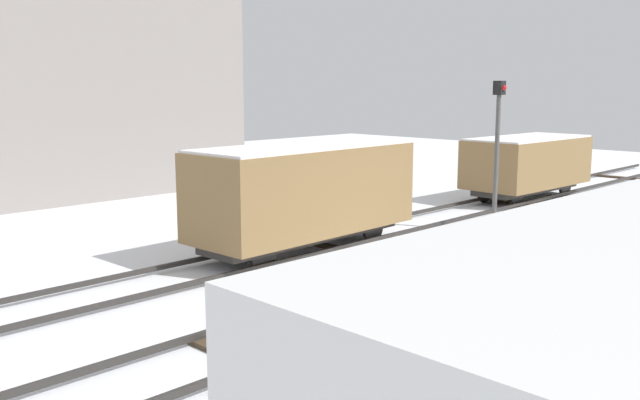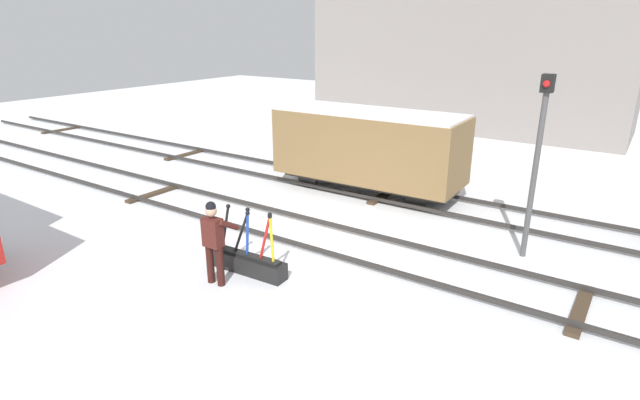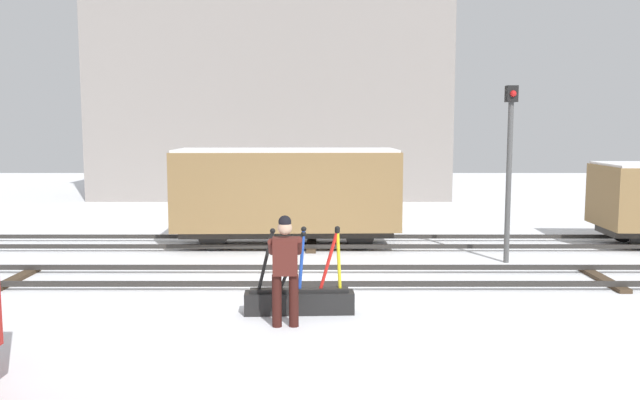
{
  "view_description": "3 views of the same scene",
  "coord_description": "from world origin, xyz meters",
  "px_view_note": "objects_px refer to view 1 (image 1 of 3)",
  "views": [
    {
      "loc": [
        -11.65,
        -7.56,
        3.85
      ],
      "look_at": [
        -1.07,
        2.87,
        1.38
      ],
      "focal_mm": 38.93,
      "sensor_mm": 36.0,
      "label": 1
    },
    {
      "loc": [
        6.38,
        -9.12,
        4.88
      ],
      "look_at": [
        -0.22,
        0.62,
        0.75
      ],
      "focal_mm": 28.11,
      "sensor_mm": 36.0,
      "label": 2
    },
    {
      "loc": [
        0.22,
        -12.71,
        3.08
      ],
      "look_at": [
        0.17,
        2.25,
        1.38
      ],
      "focal_mm": 36.64,
      "sensor_mm": 36.0,
      "label": 3
    }
  ],
  "objects_px": {
    "switch_lever_frame": "(559,289)",
    "rail_worker": "(595,258)",
    "freight_car_back_track": "(527,163)",
    "freight_car_far_end": "(304,191)",
    "signal_post": "(497,141)"
  },
  "relations": [
    {
      "from": "switch_lever_frame",
      "to": "rail_worker",
      "type": "distance_m",
      "value": 1.02
    },
    {
      "from": "signal_post",
      "to": "freight_car_far_end",
      "type": "xyz_separation_m",
      "value": [
        -5.07,
        2.0,
        -0.99
      ]
    },
    {
      "from": "rail_worker",
      "to": "switch_lever_frame",
      "type": "bearing_deg",
      "value": 70.93
    },
    {
      "from": "switch_lever_frame",
      "to": "rail_worker",
      "type": "xyz_separation_m",
      "value": [
        -0.2,
        -0.69,
        0.72
      ]
    },
    {
      "from": "switch_lever_frame",
      "to": "freight_car_far_end",
      "type": "relative_size",
      "value": 0.32
    },
    {
      "from": "signal_post",
      "to": "rail_worker",
      "type": "bearing_deg",
      "value": -135.23
    },
    {
      "from": "signal_post",
      "to": "freight_car_far_end",
      "type": "bearing_deg",
      "value": 158.42
    },
    {
      "from": "freight_car_back_track",
      "to": "switch_lever_frame",
      "type": "bearing_deg",
      "value": -146.95
    },
    {
      "from": "switch_lever_frame",
      "to": "rail_worker",
      "type": "bearing_deg",
      "value": -109.07
    },
    {
      "from": "signal_post",
      "to": "freight_car_back_track",
      "type": "distance_m",
      "value": 5.91
    },
    {
      "from": "signal_post",
      "to": "freight_car_far_end",
      "type": "height_order",
      "value": "signal_post"
    },
    {
      "from": "rail_worker",
      "to": "freight_car_back_track",
      "type": "relative_size",
      "value": 0.35
    },
    {
      "from": "rail_worker",
      "to": "freight_car_back_track",
      "type": "distance_m",
      "value": 12.22
    },
    {
      "from": "switch_lever_frame",
      "to": "freight_car_back_track",
      "type": "xyz_separation_m",
      "value": [
        9.99,
        6.03,
        0.99
      ]
    },
    {
      "from": "rail_worker",
      "to": "freight_car_back_track",
      "type": "xyz_separation_m",
      "value": [
        10.2,
        6.72,
        0.27
      ]
    }
  ]
}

